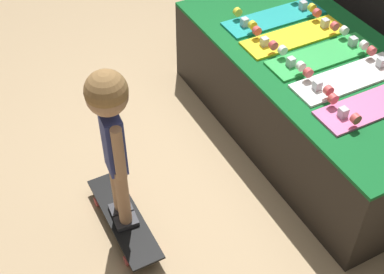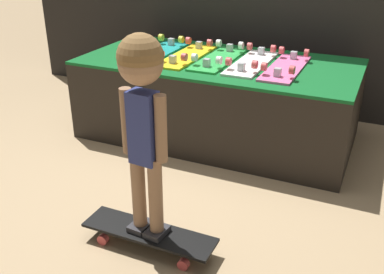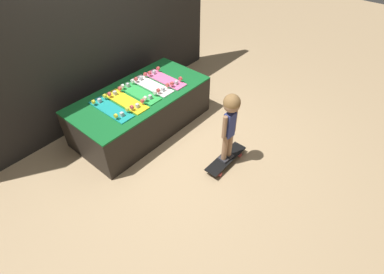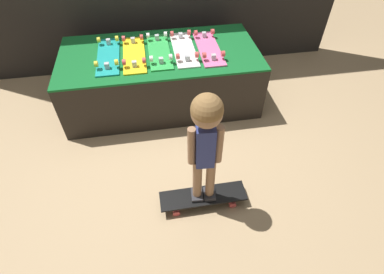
% 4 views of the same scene
% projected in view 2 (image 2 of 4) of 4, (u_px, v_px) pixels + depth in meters
% --- Properties ---
extents(ground_plane, '(16.00, 16.00, 0.00)m').
position_uv_depth(ground_plane, '(186.00, 167.00, 2.90)').
color(ground_plane, tan).
extents(display_rack, '(1.90, 0.94, 0.57)m').
position_uv_depth(display_rack, '(218.00, 99.00, 3.23)').
color(display_rack, black).
rests_on(display_rack, ground_plane).
extents(skateboard_teal_on_rack, '(0.20, 0.67, 0.09)m').
position_uv_depth(skateboard_teal_on_rack, '(158.00, 51.00, 3.27)').
color(skateboard_teal_on_rack, teal).
rests_on(skateboard_teal_on_rack, display_rack).
extents(skateboard_yellow_on_rack, '(0.20, 0.67, 0.09)m').
position_uv_depth(skateboard_yellow_on_rack, '(187.00, 55.00, 3.18)').
color(skateboard_yellow_on_rack, yellow).
rests_on(skateboard_yellow_on_rack, display_rack).
extents(skateboard_green_on_rack, '(0.20, 0.67, 0.09)m').
position_uv_depth(skateboard_green_on_rack, '(219.00, 58.00, 3.10)').
color(skateboard_green_on_rack, green).
rests_on(skateboard_green_on_rack, display_rack).
extents(skateboard_white_on_rack, '(0.20, 0.67, 0.09)m').
position_uv_depth(skateboard_white_on_rack, '(252.00, 62.00, 3.02)').
color(skateboard_white_on_rack, white).
rests_on(skateboard_white_on_rack, display_rack).
extents(skateboard_pink_on_rack, '(0.20, 0.67, 0.09)m').
position_uv_depth(skateboard_pink_on_rack, '(286.00, 67.00, 2.91)').
color(skateboard_pink_on_rack, pink).
rests_on(skateboard_pink_on_rack, display_rack).
extents(skateboard_on_floor, '(0.66, 0.18, 0.09)m').
position_uv_depth(skateboard_on_floor, '(149.00, 234.00, 2.15)').
color(skateboard_on_floor, black).
rests_on(skateboard_on_floor, ground_plane).
extents(child, '(0.23, 0.19, 0.94)m').
position_uv_depth(child, '(142.00, 101.00, 1.86)').
color(child, '#2D2D33').
rests_on(child, skateboard_on_floor).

